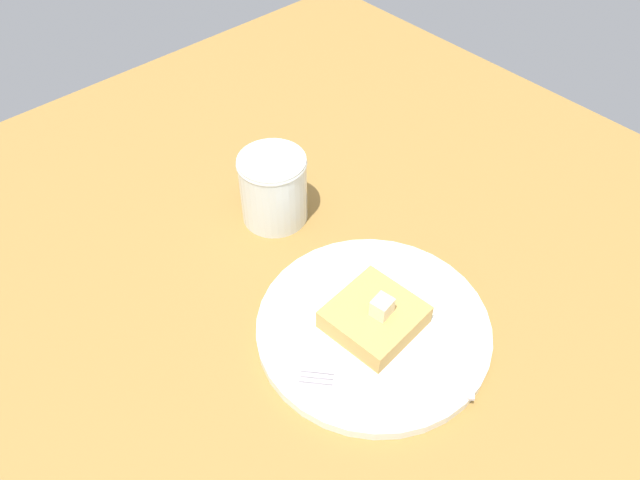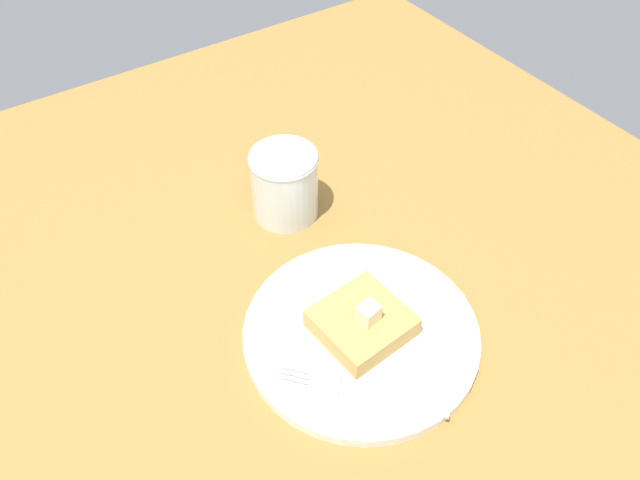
{
  "view_description": "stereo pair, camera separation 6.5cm",
  "coord_description": "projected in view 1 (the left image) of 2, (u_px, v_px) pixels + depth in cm",
  "views": [
    {
      "loc": [
        24.99,
        29.54,
        54.23
      ],
      "look_at": [
        -5.2,
        -3.91,
        7.02
      ],
      "focal_mm": 35.0,
      "sensor_mm": 36.0,
      "label": 1
    },
    {
      "loc": [
        19.85,
        33.55,
        54.23
      ],
      "look_at": [
        -5.2,
        -3.91,
        7.02
      ],
      "focal_mm": 35.0,
      "sensor_mm": 36.0,
      "label": 2
    }
  ],
  "objects": [
    {
      "name": "butter_pat_primary",
      "position": [
        382.0,
        307.0,
        0.59
      ],
      "size": [
        2.17,
        2.01,
        1.91
      ],
      "primitive_type": "cube",
      "rotation": [
        0.0,
        0.0,
        0.17
      ],
      "color": "beige",
      "rests_on": "toast_slice_center"
    },
    {
      "name": "toast_slice_center",
      "position": [
        374.0,
        317.0,
        0.61
      ],
      "size": [
        8.94,
        8.69,
        2.33
      ],
      "primitive_type": "cube",
      "rotation": [
        0.0,
        0.0,
        0.09
      ],
      "color": "tan",
      "rests_on": "plate"
    },
    {
      "name": "table_surface",
      "position": [
        308.0,
        322.0,
        0.65
      ],
      "size": [
        108.23,
        108.23,
        2.52
      ],
      "primitive_type": "cube",
      "color": "olive",
      "rests_on": "ground"
    },
    {
      "name": "fork",
      "position": [
        374.0,
        385.0,
        0.57
      ],
      "size": [
        11.64,
        12.97,
        0.36
      ],
      "color": "silver",
      "rests_on": "plate"
    },
    {
      "name": "syrup_jar",
      "position": [
        274.0,
        190.0,
        0.71
      ],
      "size": [
        7.89,
        7.89,
        8.51
      ],
      "color": "#471A08",
      "rests_on": "table_surface"
    },
    {
      "name": "plate",
      "position": [
        373.0,
        327.0,
        0.62
      ],
      "size": [
        23.38,
        23.38,
        1.16
      ],
      "color": "white",
      "rests_on": "table_surface"
    }
  ]
}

